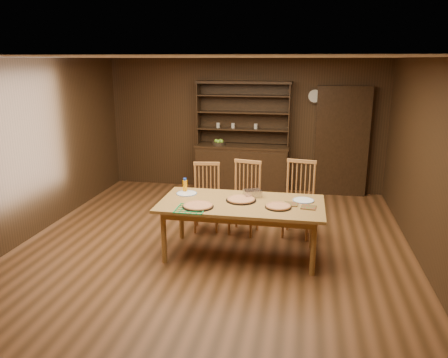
% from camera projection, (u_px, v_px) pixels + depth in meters
% --- Properties ---
extents(floor, '(6.00, 6.00, 0.00)m').
position_uv_depth(floor, '(214.00, 246.00, 6.22)').
color(floor, brown).
rests_on(floor, ground).
extents(room_shell, '(6.00, 6.00, 6.00)m').
position_uv_depth(room_shell, '(213.00, 137.00, 5.81)').
color(room_shell, white).
rests_on(room_shell, floor).
extents(china_hutch, '(1.84, 0.52, 2.17)m').
position_uv_depth(china_hutch, '(242.00, 162.00, 8.68)').
color(china_hutch, '#321E10').
rests_on(china_hutch, floor).
extents(doorway, '(1.00, 0.18, 2.10)m').
position_uv_depth(doorway, '(342.00, 142.00, 8.36)').
color(doorway, '#321E10').
rests_on(doorway, floor).
extents(wall_clock, '(0.30, 0.05, 0.30)m').
position_uv_depth(wall_clock, '(315.00, 96.00, 8.28)').
color(wall_clock, '#321E10').
rests_on(wall_clock, room_shell).
extents(dining_table, '(2.16, 1.08, 0.75)m').
position_uv_depth(dining_table, '(241.00, 207.00, 5.77)').
color(dining_table, '#AA7B3B').
rests_on(dining_table, floor).
extents(chair_left, '(0.49, 0.47, 1.04)m').
position_uv_depth(chair_left, '(207.00, 194.00, 6.77)').
color(chair_left, '#C27642').
rests_on(chair_left, floor).
extents(chair_center, '(0.53, 0.51, 1.10)m').
position_uv_depth(chair_center, '(245.00, 194.00, 6.64)').
color(chair_center, '#C27642').
rests_on(chair_center, floor).
extents(chair_right, '(0.53, 0.51, 1.13)m').
position_uv_depth(chair_right, '(299.00, 196.00, 6.53)').
color(chair_right, '#C27642').
rests_on(chair_right, floor).
extents(pizza_left, '(0.40, 0.40, 0.04)m').
position_uv_depth(pizza_left, '(198.00, 206.00, 5.57)').
color(pizza_left, black).
rests_on(pizza_left, dining_table).
extents(pizza_right, '(0.34, 0.34, 0.04)m').
position_uv_depth(pizza_right, '(278.00, 206.00, 5.55)').
color(pizza_right, black).
rests_on(pizza_right, dining_table).
extents(pizza_center, '(0.41, 0.41, 0.04)m').
position_uv_depth(pizza_center, '(241.00, 199.00, 5.82)').
color(pizza_center, black).
rests_on(pizza_center, dining_table).
extents(cooling_rack, '(0.42, 0.42, 0.02)m').
position_uv_depth(cooling_rack, '(191.00, 209.00, 5.49)').
color(cooling_rack, '#0B9646').
rests_on(cooling_rack, dining_table).
extents(plate_left, '(0.29, 0.29, 0.02)m').
position_uv_depth(plate_left, '(187.00, 193.00, 6.11)').
color(plate_left, white).
rests_on(plate_left, dining_table).
extents(plate_right, '(0.28, 0.28, 0.02)m').
position_uv_depth(plate_right, '(303.00, 200.00, 5.81)').
color(plate_right, white).
rests_on(plate_right, dining_table).
extents(foil_dish, '(0.28, 0.25, 0.09)m').
position_uv_depth(foil_dish, '(252.00, 193.00, 5.99)').
color(foil_dish, silver).
rests_on(foil_dish, dining_table).
extents(juice_bottle, '(0.06, 0.06, 0.20)m').
position_uv_depth(juice_bottle, '(185.00, 186.00, 6.18)').
color(juice_bottle, orange).
rests_on(juice_bottle, dining_table).
extents(pot_holder_a, '(0.21, 0.21, 0.01)m').
position_uv_depth(pot_holder_a, '(308.00, 207.00, 5.54)').
color(pot_holder_a, '#A1121E').
rests_on(pot_holder_a, dining_table).
extents(pot_holder_b, '(0.18, 0.18, 0.01)m').
position_uv_depth(pot_holder_b, '(291.00, 204.00, 5.67)').
color(pot_holder_b, '#A1121E').
rests_on(pot_holder_b, dining_table).
extents(fruit_bowl, '(0.26, 0.26, 0.12)m').
position_uv_depth(fruit_bowl, '(219.00, 143.00, 8.59)').
color(fruit_bowl, black).
rests_on(fruit_bowl, china_hutch).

